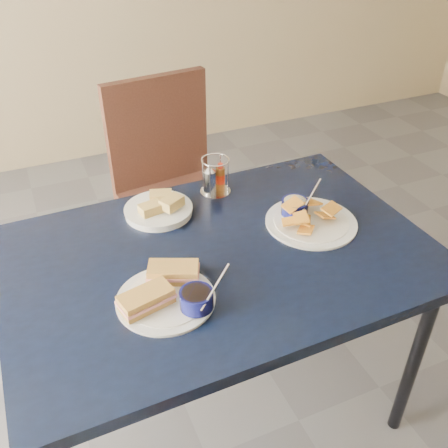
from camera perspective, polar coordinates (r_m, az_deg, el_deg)
name	(u,v)px	position (r m, az deg, el deg)	size (l,w,h in m)	color
ground	(299,420)	(2.05, 8.54, -21.31)	(6.00, 6.00, 0.00)	#505055
dining_table	(220,267)	(1.56, -0.43, -4.97)	(1.30, 0.88, 0.75)	black
chair_far	(173,176)	(2.28, -5.84, 5.49)	(0.52, 0.51, 1.00)	black
sandwich_plate	(169,292)	(1.36, -6.30, -7.77)	(0.30, 0.27, 0.12)	white
plantain_plate	(306,216)	(1.67, 9.33, 0.85)	(0.30, 0.30, 0.12)	white
bread_basket	(159,209)	(1.70, -7.40, 1.76)	(0.23, 0.23, 0.07)	white
condiment_caddy	(214,179)	(1.79, -1.15, 5.20)	(0.11, 0.11, 0.14)	silver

